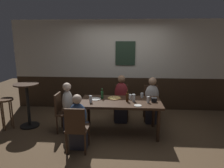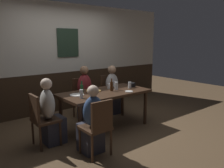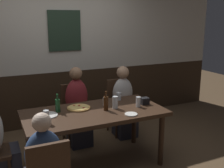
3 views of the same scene
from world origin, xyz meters
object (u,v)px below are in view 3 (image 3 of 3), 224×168
at_px(person_mid_far, 78,112).
at_px(pizza, 79,108).
at_px(pint_glass_stout, 138,102).
at_px(plate_white_large, 47,115).
at_px(dining_table, 94,117).
at_px(plate_white_small, 131,114).
at_px(highball_clear, 115,103).
at_px(chair_right_far, 119,103).
at_px(pint_glass_amber, 46,118).
at_px(beer_bottle_green, 58,105).
at_px(person_right_far, 124,107).
at_px(beer_bottle_brown, 106,103).
at_px(tumbler_short, 119,97).
at_px(beer_glass_half, 105,102).
at_px(chair_mid_far, 75,109).
at_px(condiment_caddy, 144,101).

xyz_separation_m(person_mid_far, pizza, (-0.15, -0.52, 0.26)).
bearing_deg(pint_glass_stout, plate_white_large, 172.16).
height_order(dining_table, pint_glass_stout, pint_glass_stout).
bearing_deg(plate_white_small, highball_clear, 104.25).
bearing_deg(pint_glass_stout, chair_right_far, 78.75).
height_order(pint_glass_amber, beer_bottle_green, beer_bottle_green).
bearing_deg(person_right_far, dining_table, -138.18).
distance_m(chair_right_far, beer_bottle_brown, 1.13).
height_order(person_mid_far, tumbler_short, person_mid_far).
distance_m(pizza, pint_glass_amber, 0.59).
distance_m(beer_glass_half, plate_white_small, 0.48).
bearing_deg(pint_glass_stout, person_mid_far, 127.26).
bearing_deg(person_right_far, plate_white_small, -112.58).
relative_size(person_mid_far, beer_glass_half, 10.69).
distance_m(beer_bottle_green, plate_white_large, 0.19).
height_order(beer_bottle_green, plate_white_small, beer_bottle_green).
relative_size(beer_bottle_green, beer_bottle_brown, 0.94).
bearing_deg(tumbler_short, plate_white_large, -168.59).
relative_size(person_mid_far, beer_bottle_brown, 4.79).
bearing_deg(beer_bottle_green, highball_clear, -13.66).
xyz_separation_m(chair_mid_far, plate_white_large, (-0.57, -0.77, 0.25)).
relative_size(plate_white_large, condiment_caddy, 2.35).
xyz_separation_m(pizza, beer_bottle_green, (-0.27, -0.02, 0.08)).
distance_m(pint_glass_amber, tumbler_short, 1.20).
relative_size(pint_glass_stout, beer_bottle_brown, 0.54).
relative_size(person_right_far, beer_bottle_brown, 4.61).
distance_m(tumbler_short, plate_white_small, 0.62).
relative_size(beer_bottle_green, condiment_caddy, 2.10).
bearing_deg(tumbler_short, chair_mid_far, 130.92).
distance_m(person_mid_far, tumbler_short, 0.69).
bearing_deg(beer_bottle_green, beer_bottle_brown, -18.26).
bearing_deg(dining_table, chair_right_far, 47.87).
distance_m(person_right_far, pint_glass_stout, 0.85).
bearing_deg(condiment_caddy, person_right_far, 85.60).
bearing_deg(person_mid_far, plate_white_small, -70.30).
bearing_deg(condiment_caddy, beer_bottle_brown, -179.07).
xyz_separation_m(pint_glass_amber, plate_white_small, (0.98, -0.15, -0.06)).
xyz_separation_m(highball_clear, plate_white_large, (-0.86, 0.09, -0.07)).
xyz_separation_m(pint_glass_stout, plate_white_large, (-1.16, 0.16, -0.05)).
relative_size(pizza, plate_white_small, 1.93).
height_order(chair_right_far, pizza, chair_right_far).
height_order(person_right_far, plate_white_small, person_right_far).
bearing_deg(pint_glass_amber, beer_bottle_green, 57.25).
xyz_separation_m(highball_clear, tumbler_short, (0.20, 0.31, -0.03)).
bearing_deg(plate_white_small, dining_table, 139.41).
xyz_separation_m(pint_glass_amber, pint_glass_stout, (1.21, 0.08, -0.01)).
bearing_deg(beer_bottle_green, chair_right_far, 30.26).
bearing_deg(plate_white_large, tumbler_short, 11.41).
distance_m(plate_white_small, condiment_caddy, 0.46).
xyz_separation_m(pint_glass_stout, plate_white_small, (-0.23, -0.23, -0.05)).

